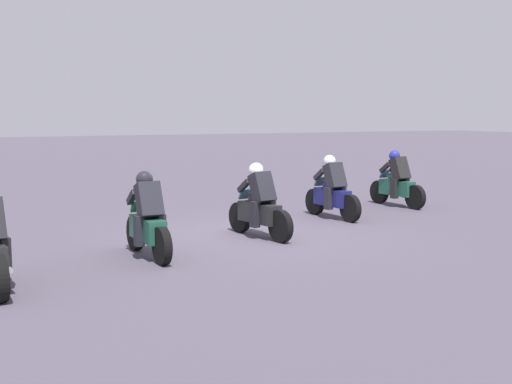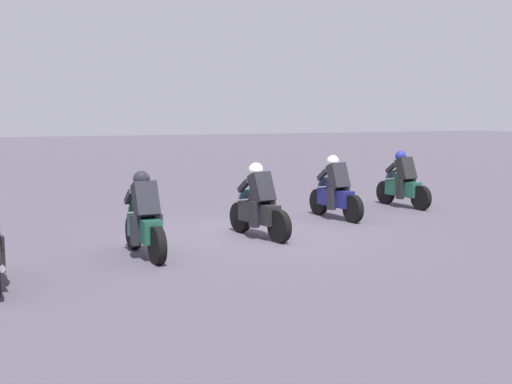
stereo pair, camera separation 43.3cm
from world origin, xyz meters
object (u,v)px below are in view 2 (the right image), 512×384
at_px(rider_lane_b, 336,193).
at_px(rider_lane_a, 403,184).
at_px(rider_lane_d, 145,221).
at_px(rider_lane_c, 259,207).

bearing_deg(rider_lane_b, rider_lane_a, -74.56).
distance_m(rider_lane_b, rider_lane_d, 5.71).
distance_m(rider_lane_a, rider_lane_c, 5.85).
relative_size(rider_lane_a, rider_lane_b, 1.00).
bearing_deg(rider_lane_b, rider_lane_d, 108.96).
bearing_deg(rider_lane_b, rider_lane_c, 114.03).
bearing_deg(rider_lane_c, rider_lane_d, 97.99).
relative_size(rider_lane_a, rider_lane_d, 1.00).
relative_size(rider_lane_b, rider_lane_c, 1.01).
bearing_deg(rider_lane_d, rider_lane_c, -74.47).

